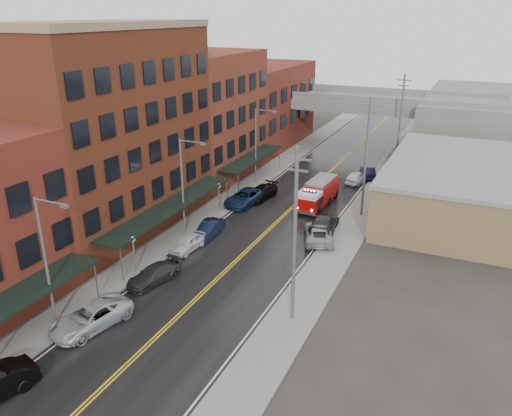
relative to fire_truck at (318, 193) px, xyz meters
The scene contains 32 objects.
road 6.55m from the fire_truck, 110.25° to the right, with size 11.00×160.00×0.02m, color black.
sidewalk_left 11.33m from the fire_truck, 147.78° to the right, with size 3.00×160.00×0.15m, color slate.
sidewalk_right 7.98m from the fire_truck, 49.67° to the right, with size 3.00×160.00×0.15m, color slate.
curb_left 9.98m from the fire_truck, 142.67° to the right, with size 0.30×160.00×0.15m, color gray.
curb_right 7.04m from the fire_truck, 60.16° to the right, with size 0.30×160.00×0.15m, color gray.
brick_building_b 21.60m from the fire_truck, 140.05° to the right, with size 9.00×20.00×18.00m, color #572617.
brick_building_c 17.25m from the fire_truck, 163.80° to the left, with size 9.00×15.00×15.00m, color brown.
brick_building_far 27.31m from the fire_truck, 125.18° to the left, with size 9.00×20.00×12.00m, color maroon.
tan_building 14.40m from the fire_truck, 16.20° to the left, with size 14.00×22.00×5.00m, color #93764F.
right_far_block 37.58m from the fire_truck, 65.10° to the left, with size 18.00×30.00×8.00m, color slate.
awning_1 16.29m from the fire_truck, 126.75° to the right, with size 2.60×18.00×3.09m.
awning_2 10.81m from the fire_truck, 155.09° to the left, with size 2.60×13.00×3.09m.
globe_lamp_1 21.79m from the fire_truck, 113.30° to the right, with size 0.44×0.44×3.12m.
globe_lamp_2 10.53m from the fire_truck, 145.16° to the right, with size 0.44×0.44×3.12m.
street_lamp_0 29.57m from the fire_truck, 107.38° to the right, with size 2.64×0.22×9.00m.
street_lamp_1 15.32m from the fire_truck, 126.14° to the right, with size 2.64×0.22×9.00m.
street_lamp_2 10.33m from the fire_truck, 155.43° to the left, with size 2.64×0.22×9.00m.
utility_pole_0 22.12m from the fire_truck, 76.63° to the right, with size 1.80×0.24×12.00m.
utility_pole_1 7.04m from the fire_truck, 11.27° to the right, with size 1.80×0.24×12.00m.
utility_pole_2 20.24m from the fire_truck, 75.29° to the left, with size 1.80×0.24×12.00m.
overpass 26.49m from the fire_truck, 94.86° to the left, with size 40.00×10.00×7.50m.
fire_truck is the anchor object (origin of this frame).
parked_car_left_2 28.01m from the fire_truck, 103.82° to the right, with size 2.54×5.51×1.53m, color #B5B8BD.
parked_car_left_3 21.64m from the fire_truck, 107.17° to the right, with size 1.85×4.56×1.32m, color #29292C.
parked_car_left_4 16.37m from the fire_truck, 115.22° to the right, with size 1.63×4.05×1.38m, color silver.
parked_car_left_5 13.29m from the fire_truck, 120.45° to the right, with size 1.46×4.20×1.38m, color black.
parked_car_left_6 7.76m from the fire_truck, 158.82° to the right, with size 2.58×5.59×1.55m, color #122446.
parked_car_left_7 6.36m from the fire_truck, behind, with size 2.01×4.96×1.44m, color black.
parked_car_right_0 8.78m from the fire_truck, 71.43° to the right, with size 2.49×5.40×1.50m, color gray.
parked_car_right_1 6.76m from the fire_truck, 66.97° to the right, with size 2.25×5.54×1.61m, color black.
parked_car_right_2 9.55m from the fire_truck, 77.83° to the left, with size 1.70×4.22×1.44m, color silver.
parked_car_right_3 12.15m from the fire_truck, 76.71° to the left, with size 1.53×4.39×1.45m, color black.
Camera 1 is at (16.69, -11.93, 19.29)m, focal length 35.00 mm.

